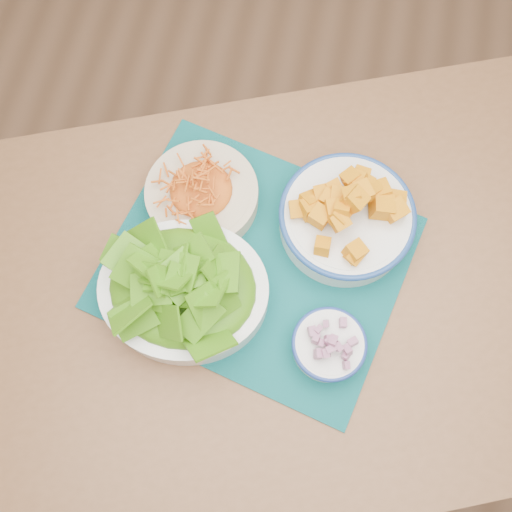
{
  "coord_description": "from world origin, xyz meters",
  "views": [
    {
      "loc": [
        -0.23,
        -0.35,
        1.68
      ],
      "look_at": [
        -0.28,
        -0.06,
        0.78
      ],
      "focal_mm": 40.0,
      "sensor_mm": 36.0,
      "label": 1
    }
  ],
  "objects_px": {
    "carrot_bowl": "(202,192)",
    "onion_bowl": "(329,344)",
    "placemat": "(256,262)",
    "lettuce_bowl": "(183,288)",
    "squash_bowl": "(348,215)",
    "table": "(299,302)"
  },
  "relations": [
    {
      "from": "table",
      "to": "placemat",
      "type": "bearing_deg",
      "value": 140.66
    },
    {
      "from": "table",
      "to": "lettuce_bowl",
      "type": "distance_m",
      "value": 0.26
    },
    {
      "from": "placemat",
      "to": "carrot_bowl",
      "type": "height_order",
      "value": "carrot_bowl"
    },
    {
      "from": "carrot_bowl",
      "to": "squash_bowl",
      "type": "height_order",
      "value": "squash_bowl"
    },
    {
      "from": "carrot_bowl",
      "to": "lettuce_bowl",
      "type": "bearing_deg",
      "value": -86.18
    },
    {
      "from": "squash_bowl",
      "to": "onion_bowl",
      "type": "bearing_deg",
      "value": -88.79
    },
    {
      "from": "placemat",
      "to": "carrot_bowl",
      "type": "bearing_deg",
      "value": 154.03
    },
    {
      "from": "table",
      "to": "onion_bowl",
      "type": "bearing_deg",
      "value": -82.12
    },
    {
      "from": "table",
      "to": "carrot_bowl",
      "type": "xyz_separation_m",
      "value": [
        -0.2,
        0.12,
        0.14
      ]
    },
    {
      "from": "table",
      "to": "squash_bowl",
      "type": "xyz_separation_m",
      "value": [
        0.05,
        0.12,
        0.16
      ]
    },
    {
      "from": "lettuce_bowl",
      "to": "onion_bowl",
      "type": "distance_m",
      "value": 0.25
    },
    {
      "from": "table",
      "to": "carrot_bowl",
      "type": "height_order",
      "value": "carrot_bowl"
    },
    {
      "from": "lettuce_bowl",
      "to": "onion_bowl",
      "type": "bearing_deg",
      "value": -15.7
    },
    {
      "from": "placemat",
      "to": "onion_bowl",
      "type": "xyz_separation_m",
      "value": [
        0.14,
        -0.12,
        0.03
      ]
    },
    {
      "from": "lettuce_bowl",
      "to": "carrot_bowl",
      "type": "bearing_deg",
      "value": 87.35
    },
    {
      "from": "onion_bowl",
      "to": "lettuce_bowl",
      "type": "bearing_deg",
      "value": 170.77
    },
    {
      "from": "table",
      "to": "placemat",
      "type": "distance_m",
      "value": 0.14
    },
    {
      "from": "carrot_bowl",
      "to": "onion_bowl",
      "type": "relative_size",
      "value": 1.62
    },
    {
      "from": "squash_bowl",
      "to": "lettuce_bowl",
      "type": "height_order",
      "value": "lettuce_bowl"
    },
    {
      "from": "lettuce_bowl",
      "to": "onion_bowl",
      "type": "xyz_separation_m",
      "value": [
        0.24,
        -0.04,
        -0.03
      ]
    },
    {
      "from": "squash_bowl",
      "to": "onion_bowl",
      "type": "xyz_separation_m",
      "value": [
        0.0,
        -0.22,
        -0.02
      ]
    },
    {
      "from": "table",
      "to": "carrot_bowl",
      "type": "distance_m",
      "value": 0.28
    }
  ]
}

